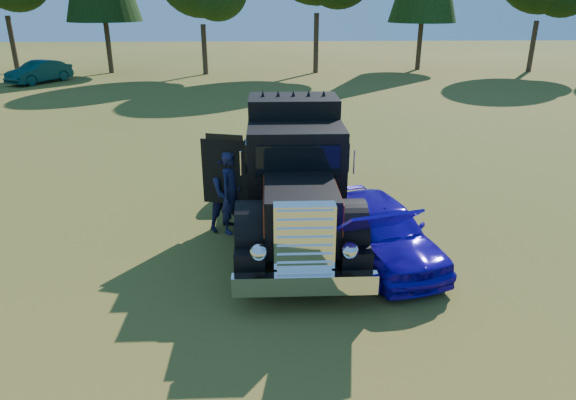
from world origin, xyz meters
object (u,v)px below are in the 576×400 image
Objects in this scene: hotrod_coupe at (379,229)px; distant_teal_car at (39,72)px; diamond_t_truck at (295,180)px; spectator_far at (226,192)px; spectator_near at (232,192)px.

hotrod_coupe is 1.03× the size of distant_teal_car.
diamond_t_truck reaches higher than distant_teal_car.
spectator_far is 0.42× the size of distant_teal_car.
spectator_near reaches higher than spectator_far.
diamond_t_truck reaches higher than hotrod_coupe.
spectator_near is 0.46× the size of distant_teal_car.
distant_teal_car is (-13.85, 23.34, -0.28)m from spectator_near.
hotrod_coupe is 2.42× the size of spectator_far.
hotrod_coupe is 3.43m from spectator_near.
hotrod_coupe is at bearing -27.43° from distant_teal_car.
diamond_t_truck is at bearing 139.93° from hotrod_coupe.
diamond_t_truck is 27.95m from distant_teal_car.
diamond_t_truck is 1.70× the size of distant_teal_car.
diamond_t_truck is 1.66m from spectator_far.
hotrod_coupe is at bearing -40.07° from diamond_t_truck.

